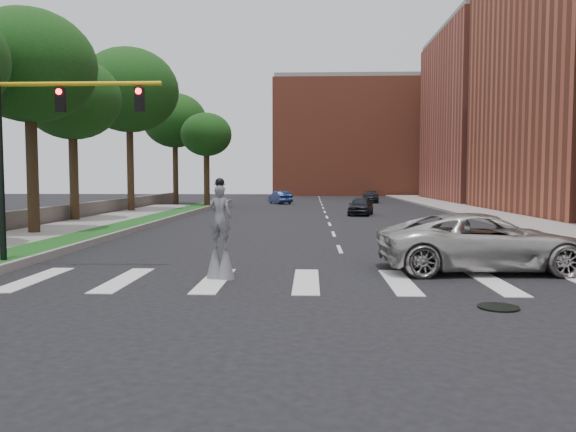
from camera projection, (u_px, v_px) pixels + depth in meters
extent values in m
plane|color=black|center=(356.00, 289.00, 14.54)|extent=(160.00, 160.00, 0.00)
cube|color=#144716|center=(145.00, 222.00, 34.93)|extent=(2.00, 60.00, 0.25)
cube|color=gray|center=(162.00, 221.00, 34.89)|extent=(0.20, 60.00, 0.28)
cube|color=gray|center=(13.00, 240.00, 25.09)|extent=(4.00, 60.00, 0.18)
cube|color=gray|center=(507.00, 217.00, 38.95)|extent=(5.00, 90.00, 0.18)
cube|color=#555049|center=(72.00, 212.00, 37.12)|extent=(0.50, 56.00, 1.10)
cylinder|color=black|center=(498.00, 307.00, 12.43)|extent=(0.90, 0.90, 0.04)
cube|color=#AD5240|center=(505.00, 117.00, 66.78)|extent=(16.00, 22.00, 20.00)
cube|color=#A44D33|center=(355.00, 139.00, 91.42)|extent=(26.00, 14.00, 18.00)
cylinder|color=black|center=(1.00, 171.00, 17.76)|extent=(0.20, 0.20, 6.20)
cylinder|color=gold|center=(79.00, 84.00, 17.47)|extent=(5.20, 0.14, 0.14)
cube|color=black|center=(61.00, 100.00, 17.53)|extent=(0.28, 0.18, 0.75)
cylinder|color=#FF0C0C|center=(59.00, 92.00, 17.41)|extent=(0.18, 0.06, 0.18)
cube|color=black|center=(139.00, 100.00, 17.42)|extent=(0.28, 0.18, 0.75)
cylinder|color=#FF0C0C|center=(138.00, 91.00, 17.31)|extent=(0.18, 0.06, 0.18)
cylinder|color=#2E2012|center=(226.00, 264.00, 15.93)|extent=(0.07, 0.07, 0.85)
cylinder|color=#2E2012|center=(215.00, 264.00, 16.01)|extent=(0.07, 0.07, 0.85)
cone|color=#5C5C61|center=(226.00, 261.00, 15.92)|extent=(0.52, 0.52, 1.06)
cone|color=#5C5C61|center=(215.00, 260.00, 16.01)|extent=(0.52, 0.52, 1.06)
imported|color=#5C5C61|center=(220.00, 217.00, 15.88)|extent=(0.75, 0.58, 1.84)
sphere|color=black|center=(220.00, 182.00, 15.81)|extent=(0.26, 0.26, 0.26)
cylinder|color=black|center=(220.00, 184.00, 15.81)|extent=(0.34, 0.34, 0.02)
cube|color=yellow|center=(222.00, 199.00, 15.98)|extent=(0.22, 0.05, 0.10)
imported|color=#B4B2AA|center=(484.00, 242.00, 17.30)|extent=(6.59, 3.31, 1.79)
imported|color=black|center=(361.00, 206.00, 42.59)|extent=(2.45, 4.32, 1.38)
imported|color=navy|center=(280.00, 197.00, 60.67)|extent=(2.92, 4.42, 1.38)
imported|color=black|center=(370.00, 197.00, 63.22)|extent=(2.32, 4.71, 1.32)
cylinder|color=#2E2012|center=(32.00, 168.00, 27.53)|extent=(0.56, 0.56, 6.68)
ellipsoid|color=black|center=(29.00, 66.00, 27.18)|extent=(6.42, 6.42, 5.45)
cylinder|color=#2E2012|center=(74.00, 173.00, 35.71)|extent=(0.56, 0.56, 6.33)
ellipsoid|color=black|center=(72.00, 98.00, 35.38)|extent=(6.10, 6.10, 5.19)
cylinder|color=#2E2012|center=(130.00, 164.00, 45.55)|extent=(0.56, 0.56, 7.90)
ellipsoid|color=black|center=(129.00, 90.00, 45.14)|extent=(7.95, 7.95, 6.75)
cylinder|color=#2E2012|center=(176.00, 171.00, 58.76)|extent=(0.56, 0.56, 7.11)
ellipsoid|color=black|center=(175.00, 120.00, 58.39)|extent=(6.63, 6.63, 5.64)
cylinder|color=#2E2012|center=(207.00, 178.00, 52.95)|extent=(0.56, 0.56, 5.69)
ellipsoid|color=black|center=(206.00, 134.00, 52.67)|extent=(4.79, 4.79, 4.07)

